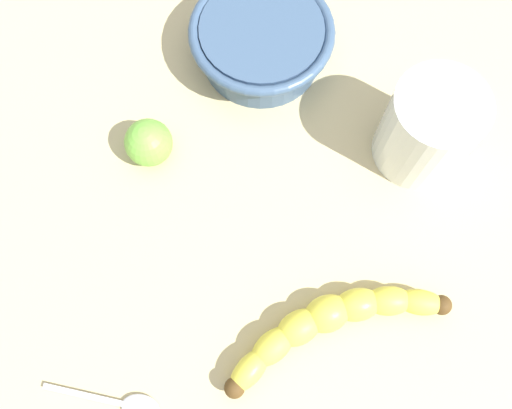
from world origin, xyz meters
TOP-DOWN VIEW (x-y plane):
  - wooden_tabletop at (0.00, 0.00)cm, footprint 120.00×120.00cm
  - banana at (-2.27, 7.84)cm, footprint 19.69×13.94cm
  - smoothie_glass at (-7.92, -12.53)cm, footprint 9.25×9.25cm
  - ceramic_bowl at (10.82, -20.31)cm, footprint 15.85×15.85cm
  - lime_fruit at (19.61, -5.95)cm, footprint 5.03×5.03cm
  - teaspoon at (14.06, 19.24)cm, footprint 11.22×2.46cm

SIDE VIEW (x-z plane):
  - wooden_tabletop at x=0.00cm, z-range 0.00..3.00cm
  - teaspoon at x=14.06cm, z-range 3.00..3.80cm
  - banana at x=-2.27cm, z-range 3.00..6.52cm
  - lime_fruit at x=19.61cm, z-range 3.00..8.03cm
  - ceramic_bowl at x=10.82cm, z-range 3.49..8.87cm
  - smoothie_glass at x=-7.92cm, z-range 2.88..13.17cm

